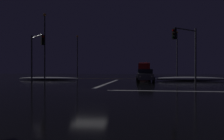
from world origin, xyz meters
The scene contains 16 objects.
ground centered at (0.00, 0.00, -0.05)m, with size 120.00×120.00×0.10m, color black.
stop_line_north centered at (0.00, 9.10, 0.00)m, with size 0.35×15.66×0.01m.
centre_line_ns centered at (0.00, 20.70, 0.00)m, with size 22.00×0.15×0.01m.
crosswalk_bar_east centered at (9.20, 0.00, 0.00)m, with size 15.66×0.40×0.01m.
snow_bank_left_curb centered at (-9.90, 15.35, 0.21)m, with size 9.04×1.50×0.41m.
snow_bank_right_curb centered at (9.90, 15.13, 0.27)m, with size 9.42×1.50×0.54m.
sedan_gray centered at (4.14, 11.81, 0.80)m, with size 2.02×4.33×1.57m.
sedan_silver centered at (3.80, 17.36, 0.80)m, with size 2.02×4.33×1.57m.
sedan_red centered at (3.84, 23.92, 0.80)m, with size 2.02×4.33×1.57m.
sedan_blue centered at (3.73, 29.22, 0.80)m, with size 2.02×4.33×1.57m.
box_truck centered at (3.74, 36.14, 1.71)m, with size 2.68×8.28×3.08m.
traffic_signal_nw centered at (-8.32, 8.32, 3.88)m, with size 2.93×2.93×5.62m.
traffic_signal_ne centered at (8.38, 8.38, 4.12)m, with size 2.87×2.87×5.99m.
streetlamp_left_near centered at (-10.20, 14.70, 5.48)m, with size 0.44×0.44×9.56m.
streetlamp_left_far centered at (-10.20, 30.70, 5.03)m, with size 0.44×0.44×8.70m.
streetlamp_right_far centered at (10.20, 30.70, 5.23)m, with size 0.44×0.44×9.08m.
Camera 1 is at (4.19, -17.06, 1.55)m, focal length 37.64 mm.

